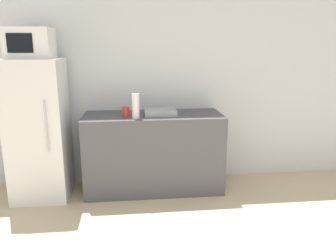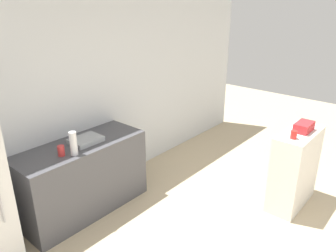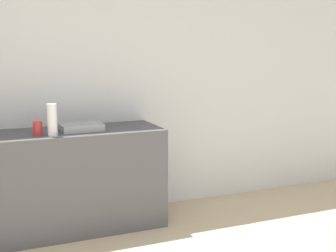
{
  "view_description": "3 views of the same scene",
  "coord_description": "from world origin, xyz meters",
  "px_view_note": "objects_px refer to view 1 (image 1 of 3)",
  "views": [
    {
      "loc": [
        -0.15,
        -0.94,
        1.71
      ],
      "look_at": [
        0.18,
        2.1,
        0.96
      ],
      "focal_mm": 35.0,
      "sensor_mm": 36.0,
      "label": 1
    },
    {
      "loc": [
        -1.96,
        -0.34,
        2.6
      ],
      "look_at": [
        0.69,
        1.93,
        1.21
      ],
      "focal_mm": 35.0,
      "sensor_mm": 36.0,
      "label": 2
    },
    {
      "loc": [
        -0.76,
        -1.35,
        1.68
      ],
      "look_at": [
        0.66,
        1.96,
        1.07
      ],
      "focal_mm": 50.0,
      "sensor_mm": 36.0,
      "label": 3
    }
  ],
  "objects_px": {
    "microwave": "(30,43)",
    "bottle_short": "(126,112)",
    "bottle_tall": "(136,106)",
    "refrigerator": "(39,130)"
  },
  "relations": [
    {
      "from": "refrigerator",
      "to": "bottle_short",
      "type": "distance_m",
      "value": 1.0
    },
    {
      "from": "bottle_short",
      "to": "microwave",
      "type": "bearing_deg",
      "value": 177.57
    },
    {
      "from": "bottle_tall",
      "to": "bottle_short",
      "type": "distance_m",
      "value": 0.16
    },
    {
      "from": "refrigerator",
      "to": "bottle_short",
      "type": "bearing_deg",
      "value": -2.5
    },
    {
      "from": "bottle_tall",
      "to": "bottle_short",
      "type": "xyz_separation_m",
      "value": [
        -0.11,
        0.09,
        -0.08
      ]
    },
    {
      "from": "bottle_tall",
      "to": "bottle_short",
      "type": "height_order",
      "value": "bottle_tall"
    },
    {
      "from": "bottle_tall",
      "to": "bottle_short",
      "type": "relative_size",
      "value": 2.3
    },
    {
      "from": "bottle_tall",
      "to": "microwave",
      "type": "bearing_deg",
      "value": 173.21
    },
    {
      "from": "microwave",
      "to": "bottle_short",
      "type": "xyz_separation_m",
      "value": [
        0.98,
        -0.04,
        -0.75
      ]
    },
    {
      "from": "refrigerator",
      "to": "microwave",
      "type": "relative_size",
      "value": 3.48
    }
  ]
}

